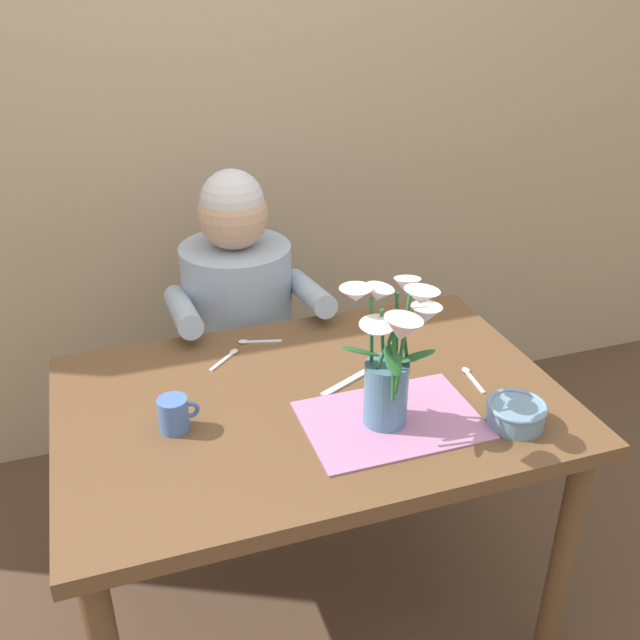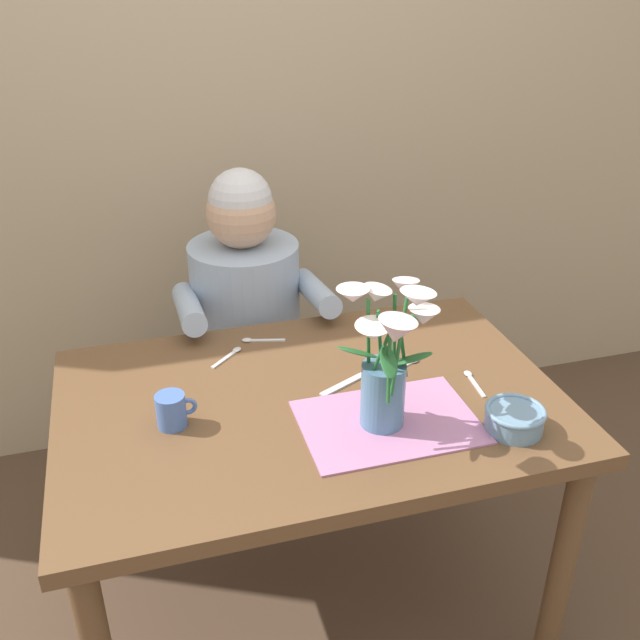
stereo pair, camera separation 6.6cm
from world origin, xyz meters
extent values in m
plane|color=#4C3828|center=(0.00, 0.00, 0.00)|extent=(6.00, 6.00, 0.00)
cube|color=tan|center=(0.00, 1.05, 1.25)|extent=(4.00, 0.10, 2.50)
cube|color=brown|center=(0.00, 0.00, 0.72)|extent=(1.20, 0.80, 0.04)
cylinder|color=brown|center=(0.54, -0.34, 0.35)|extent=(0.06, 0.06, 0.70)
cylinder|color=brown|center=(-0.54, 0.34, 0.35)|extent=(0.06, 0.06, 0.70)
cylinder|color=brown|center=(0.54, 0.34, 0.35)|extent=(0.06, 0.06, 0.70)
cylinder|color=#4C4C56|center=(-0.04, 0.62, 0.20)|extent=(0.30, 0.30, 0.40)
cylinder|color=#99ADC6|center=(-0.04, 0.62, 0.65)|extent=(0.34, 0.34, 0.50)
sphere|color=tan|center=(-0.04, 0.62, 1.00)|extent=(0.21, 0.21, 0.21)
sphere|color=silver|center=(-0.04, 0.62, 1.04)|extent=(0.19, 0.19, 0.19)
cylinder|color=#99ADC6|center=(-0.23, 0.48, 0.78)|extent=(0.07, 0.33, 0.12)
cylinder|color=#99ADC6|center=(0.15, 0.48, 0.78)|extent=(0.07, 0.33, 0.12)
cube|color=#B275A3|center=(0.14, -0.15, 0.74)|extent=(0.40, 0.28, 0.00)
cylinder|color=teal|center=(0.13, -0.15, 0.82)|extent=(0.10, 0.10, 0.16)
cylinder|color=#23602D|center=(0.17, -0.15, 0.93)|extent=(0.04, 0.04, 0.15)
cone|color=white|center=(0.21, -0.16, 1.01)|extent=(0.09, 0.09, 0.04)
sphere|color=#E5D14C|center=(0.21, -0.16, 1.01)|extent=(0.02, 0.02, 0.02)
cylinder|color=#23602D|center=(0.16, -0.12, 0.95)|extent=(0.01, 0.02, 0.20)
cone|color=silver|center=(0.19, -0.10, 1.05)|extent=(0.08, 0.08, 0.05)
sphere|color=#E5D14C|center=(0.19, -0.10, 1.05)|extent=(0.02, 0.02, 0.02)
cylinder|color=#23602D|center=(0.12, -0.13, 0.95)|extent=(0.05, 0.07, 0.19)
cone|color=white|center=(0.12, -0.10, 1.05)|extent=(0.09, 0.08, 0.04)
sphere|color=#E5D14C|center=(0.12, -0.10, 1.05)|extent=(0.02, 0.02, 0.02)
cylinder|color=#23602D|center=(0.09, -0.13, 0.95)|extent=(0.02, 0.02, 0.21)
cone|color=silver|center=(0.06, -0.11, 1.06)|extent=(0.09, 0.09, 0.03)
sphere|color=#E5D14C|center=(0.06, -0.11, 1.06)|extent=(0.02, 0.02, 0.02)
cylinder|color=#23602D|center=(0.11, -0.16, 0.92)|extent=(0.05, 0.03, 0.14)
cone|color=white|center=(0.09, -0.17, 1.00)|extent=(0.10, 0.11, 0.04)
sphere|color=#E5D14C|center=(0.09, -0.17, 1.00)|extent=(0.02, 0.02, 0.02)
cylinder|color=#23602D|center=(0.12, -0.20, 0.94)|extent=(0.03, 0.06, 0.18)
cone|color=silver|center=(0.11, -0.25, 1.04)|extent=(0.10, 0.10, 0.06)
sphere|color=#E5D14C|center=(0.11, -0.25, 1.04)|extent=(0.02, 0.02, 0.02)
cylinder|color=#23602D|center=(0.15, -0.17, 0.96)|extent=(0.06, 0.08, 0.21)
cone|color=white|center=(0.17, -0.20, 1.08)|extent=(0.10, 0.09, 0.04)
sphere|color=#E5D14C|center=(0.17, -0.20, 1.08)|extent=(0.02, 0.02, 0.02)
ellipsoid|color=#23602D|center=(0.07, -0.13, 0.93)|extent=(0.09, 0.07, 0.04)
ellipsoid|color=#23602D|center=(0.11, -0.21, 0.94)|extent=(0.06, 0.09, 0.05)
ellipsoid|color=#23602D|center=(0.18, -0.17, 0.92)|extent=(0.10, 0.07, 0.05)
ellipsoid|color=#23602D|center=(0.18, -0.12, 0.98)|extent=(0.10, 0.07, 0.04)
cylinder|color=#6689A8|center=(0.40, -0.25, 0.77)|extent=(0.13, 0.13, 0.05)
torus|color=#6689A8|center=(0.40, -0.25, 0.79)|extent=(0.14, 0.14, 0.01)
cube|color=silver|center=(0.11, 0.04, 0.74)|extent=(0.18, 0.10, 0.00)
cylinder|color=#476BB7|center=(-0.33, -0.02, 0.78)|extent=(0.07, 0.07, 0.08)
torus|color=#476BB7|center=(-0.29, -0.02, 0.78)|extent=(0.04, 0.01, 0.04)
cube|color=silver|center=(0.25, 0.06, 0.74)|extent=(0.10, 0.05, 0.00)
ellipsoid|color=silver|center=(0.30, 0.08, 0.74)|extent=(0.03, 0.03, 0.01)
cube|color=silver|center=(-0.17, 0.23, 0.74)|extent=(0.08, 0.08, 0.00)
ellipsoid|color=silver|center=(-0.13, 0.27, 0.74)|extent=(0.03, 0.03, 0.01)
cube|color=silver|center=(0.41, -0.07, 0.74)|extent=(0.02, 0.10, 0.00)
ellipsoid|color=silver|center=(0.41, -0.01, 0.74)|extent=(0.02, 0.03, 0.01)
cube|color=silver|center=(-0.04, 0.30, 0.74)|extent=(0.10, 0.03, 0.00)
ellipsoid|color=silver|center=(-0.10, 0.31, 0.74)|extent=(0.03, 0.03, 0.01)
camera|label=1|loc=(-0.44, -1.36, 1.71)|focal=40.04mm
camera|label=2|loc=(-0.38, -1.38, 1.71)|focal=40.04mm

